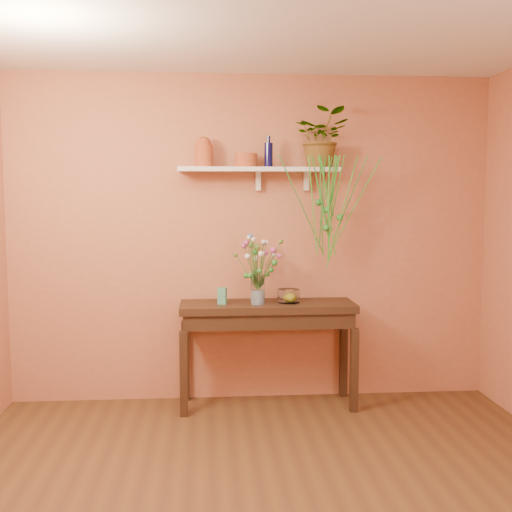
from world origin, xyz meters
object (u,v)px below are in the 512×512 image
Objects in this scene: spider_plant at (322,138)px; sideboard at (268,318)px; terracotta_jug at (204,152)px; glass_bowl at (289,296)px; bouquet at (259,256)px; blue_bottle at (269,154)px; glass_vase at (258,292)px.

sideboard is at bearing -164.36° from spider_plant.
terracotta_jug reaches higher than glass_bowl.
bouquet is 2.52× the size of glass_bowl.
sideboard is 1.52m from spider_plant.
spider_plant is (0.46, 0.13, 1.45)m from sideboard.
sideboard is at bearing -99.24° from blue_bottle.
bouquet is at bearing -19.41° from terracotta_jug.
glass_bowl is at bearing -28.34° from blue_bottle.
spider_plant reaches higher than sideboard.
glass_vase is (0.42, -0.15, -1.10)m from terracotta_jug.
terracotta_jug is 1.19m from glass_vase.
terracotta_jug is at bearing 160.12° from glass_vase.
blue_bottle is at bearing 80.76° from sideboard.
glass_bowl reaches higher than sideboard.
sideboard is 2.95× the size of spider_plant.
terracotta_jug is 0.94m from bouquet.
terracotta_jug is at bearing 171.57° from glass_bowl.
spider_plant reaches higher than glass_bowl.
glass_bowl is (0.16, -0.08, -1.14)m from blue_bottle.
terracotta_jug reaches higher than sideboard.
spider_plant reaches higher than bouquet.
terracotta_jug is at bearing 168.61° from sideboard.
sideboard is at bearing -11.39° from terracotta_jug.
sideboard is at bearing 31.28° from glass_vase.
terracotta_jug is 0.53× the size of bouquet.
glass_vase is at bearing -161.71° from spider_plant.
spider_plant is (0.96, 0.03, 0.12)m from terracotta_jug.
blue_bottle is at bearing 56.56° from bouquet.
spider_plant is (0.44, 0.04, 0.14)m from blue_bottle.
terracotta_jug reaches higher than bouquet.
bouquet is (0.01, 0.00, 0.28)m from glass_vase.
terracotta_jug is at bearing 160.59° from bouquet.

